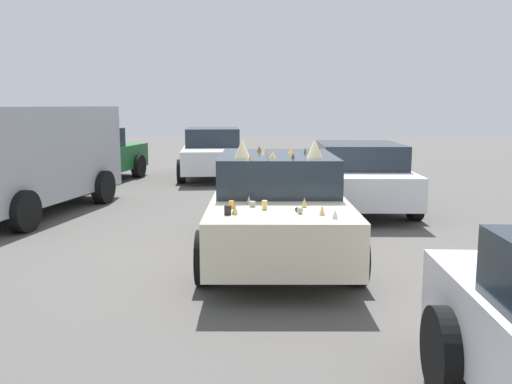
% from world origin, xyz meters
% --- Properties ---
extents(ground_plane, '(60.00, 60.00, 0.00)m').
position_xyz_m(ground_plane, '(0.00, 0.00, 0.00)').
color(ground_plane, '#514F4C').
extents(art_car_decorated, '(4.59, 2.08, 1.69)m').
position_xyz_m(art_car_decorated, '(0.02, 0.00, 0.72)').
color(art_car_decorated, beige).
rests_on(art_car_decorated, ground).
extents(parked_van_row_back_center, '(5.11, 2.87, 2.11)m').
position_xyz_m(parked_van_row_back_center, '(2.91, 4.97, 1.19)').
color(parked_van_row_back_center, '#9EA3A8').
rests_on(parked_van_row_back_center, ground).
extents(parked_sedan_far_right, '(4.64, 2.55, 1.51)m').
position_xyz_m(parked_sedan_far_right, '(7.31, 5.09, 0.76)').
color(parked_sedan_far_right, '#1E602D').
rests_on(parked_sedan_far_right, ground).
extents(parked_sedan_row_back_far, '(4.60, 2.00, 1.37)m').
position_xyz_m(parked_sedan_row_back_far, '(3.79, -1.74, 0.70)').
color(parked_sedan_row_back_far, silver).
rests_on(parked_sedan_row_back_far, ground).
extents(parked_sedan_far_left, '(4.70, 2.28, 1.45)m').
position_xyz_m(parked_sedan_far_left, '(8.94, 1.78, 0.74)').
color(parked_sedan_far_left, white).
rests_on(parked_sedan_far_left, ground).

